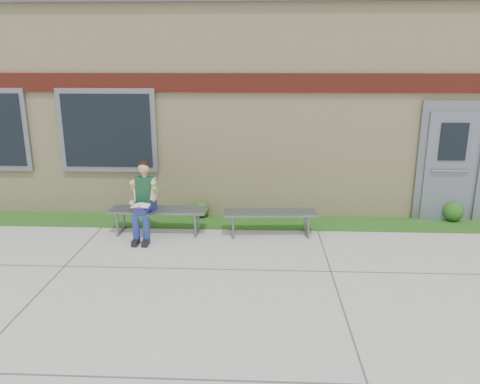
{
  "coord_description": "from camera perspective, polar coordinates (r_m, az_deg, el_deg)",
  "views": [
    {
      "loc": [
        -0.05,
        -5.86,
        3.0
      ],
      "look_at": [
        -0.4,
        1.7,
        0.86
      ],
      "focal_mm": 35.0,
      "sensor_mm": 36.0,
      "label": 1
    }
  ],
  "objects": [
    {
      "name": "ground",
      "position": [
        6.58,
        2.84,
        -11.38
      ],
      "size": [
        80.0,
        80.0,
        0.0
      ],
      "primitive_type": "plane",
      "color": "#9E9E99",
      "rests_on": "ground"
    },
    {
      "name": "grass_strip",
      "position": [
        8.97,
        2.81,
        -3.73
      ],
      "size": [
        16.0,
        0.8,
        0.02
      ],
      "primitive_type": "cube",
      "color": "#2C4E14",
      "rests_on": "ground"
    },
    {
      "name": "school_building",
      "position": [
        11.88,
        2.92,
        11.4
      ],
      "size": [
        16.2,
        6.22,
        4.2
      ],
      "color": "beige",
      "rests_on": "ground"
    },
    {
      "name": "bench_left",
      "position": [
        8.49,
        -9.94,
        -2.7
      ],
      "size": [
        1.73,
        0.48,
        0.45
      ],
      "rotation": [
        0.0,
        0.0,
        -0.0
      ],
      "color": "slate",
      "rests_on": "ground"
    },
    {
      "name": "bench_right",
      "position": [
        8.3,
        3.68,
        -3.04
      ],
      "size": [
        1.67,
        0.56,
        0.43
      ],
      "rotation": [
        0.0,
        0.0,
        0.06
      ],
      "color": "slate",
      "rests_on": "ground"
    },
    {
      "name": "girl",
      "position": [
        8.25,
        -11.65,
        -0.79
      ],
      "size": [
        0.48,
        0.8,
        1.34
      ],
      "rotation": [
        0.0,
        0.0,
        -0.01
      ],
      "color": "navy",
      "rests_on": "ground"
    },
    {
      "name": "shrub_mid",
      "position": [
        9.23,
        -4.78,
        -2.09
      ],
      "size": [
        0.32,
        0.32,
        0.32
      ],
      "primitive_type": "sphere",
      "color": "#2C4E14",
      "rests_on": "grass_strip"
    },
    {
      "name": "shrub_east",
      "position": [
        9.87,
        24.55,
        -2.13
      ],
      "size": [
        0.38,
        0.38,
        0.38
      ],
      "primitive_type": "sphere",
      "color": "#2C4E14",
      "rests_on": "grass_strip"
    }
  ]
}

